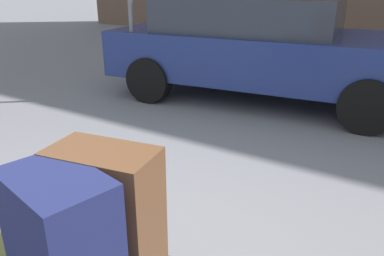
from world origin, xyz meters
name	(u,v)px	position (x,y,z in m)	size (l,w,h in m)	color
suitcase_brown_front_left	(108,227)	(0.30, 0.05, 0.69)	(0.43, 0.25, 0.70)	#51331E
suitcase_olive_center	(9,254)	(-0.21, -0.11, 0.45)	(0.59, 0.38, 0.21)	#4C5128
parked_car	(261,46)	(-0.75, 4.28, 0.76)	(4.48, 2.32, 1.42)	navy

